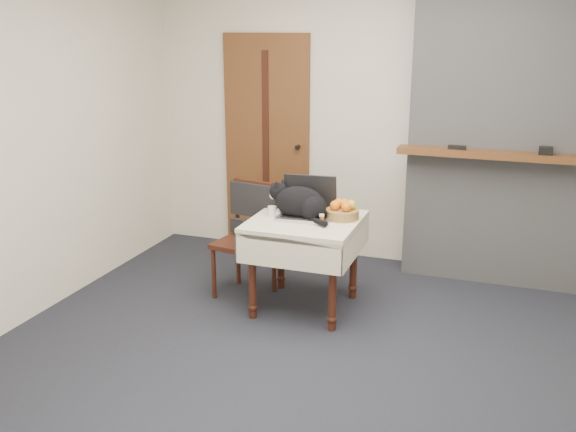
{
  "coord_description": "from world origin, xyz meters",
  "views": [
    {
      "loc": [
        0.97,
        -3.53,
        2.06
      ],
      "look_at": [
        -0.53,
        0.69,
        0.73
      ],
      "focal_mm": 40.0,
      "sensor_mm": 36.0,
      "label": 1
    }
  ],
  "objects_px": {
    "chair": "(250,222)",
    "laptop": "(307,206)",
    "side_table": "(305,234)",
    "cream_jar": "(272,211)",
    "pill_bottle": "(322,219)",
    "fruit_basket": "(342,211)",
    "door": "(267,144)",
    "cat": "(301,203)"
  },
  "relations": [
    {
      "from": "cream_jar",
      "to": "fruit_basket",
      "type": "bearing_deg",
      "value": 12.43
    },
    {
      "from": "laptop",
      "to": "cream_jar",
      "type": "height_order",
      "value": "laptop"
    },
    {
      "from": "pill_bottle",
      "to": "laptop",
      "type": "bearing_deg",
      "value": 133.87
    },
    {
      "from": "door",
      "to": "cat",
      "type": "distance_m",
      "value": 1.44
    },
    {
      "from": "side_table",
      "to": "fruit_basket",
      "type": "bearing_deg",
      "value": 23.7
    },
    {
      "from": "side_table",
      "to": "chair",
      "type": "relative_size",
      "value": 0.86
    },
    {
      "from": "cat",
      "to": "pill_bottle",
      "type": "relative_size",
      "value": 7.01
    },
    {
      "from": "laptop",
      "to": "pill_bottle",
      "type": "xyz_separation_m",
      "value": [
        0.16,
        -0.17,
        -0.03
      ]
    },
    {
      "from": "pill_bottle",
      "to": "door",
      "type": "bearing_deg",
      "value": 125.28
    },
    {
      "from": "chair",
      "to": "cream_jar",
      "type": "bearing_deg",
      "value": -22.77
    },
    {
      "from": "fruit_basket",
      "to": "cat",
      "type": "bearing_deg",
      "value": -161.88
    },
    {
      "from": "door",
      "to": "pill_bottle",
      "type": "height_order",
      "value": "door"
    },
    {
      "from": "side_table",
      "to": "pill_bottle",
      "type": "xyz_separation_m",
      "value": [
        0.15,
        -0.08,
        0.15
      ]
    },
    {
      "from": "chair",
      "to": "pill_bottle",
      "type": "bearing_deg",
      "value": -10.21
    },
    {
      "from": "side_table",
      "to": "fruit_basket",
      "type": "distance_m",
      "value": 0.32
    },
    {
      "from": "side_table",
      "to": "chair",
      "type": "distance_m",
      "value": 0.53
    },
    {
      "from": "laptop",
      "to": "fruit_basket",
      "type": "relative_size",
      "value": 1.74
    },
    {
      "from": "cream_jar",
      "to": "side_table",
      "type": "bearing_deg",
      "value": 0.45
    },
    {
      "from": "side_table",
      "to": "cream_jar",
      "type": "relative_size",
      "value": 10.52
    },
    {
      "from": "laptop",
      "to": "cat",
      "type": "distance_m",
      "value": 0.09
    },
    {
      "from": "pill_bottle",
      "to": "chair",
      "type": "bearing_deg",
      "value": 159.85
    },
    {
      "from": "pill_bottle",
      "to": "side_table",
      "type": "bearing_deg",
      "value": 151.25
    },
    {
      "from": "side_table",
      "to": "chair",
      "type": "xyz_separation_m",
      "value": [
        -0.51,
        0.16,
        -0.01
      ]
    },
    {
      "from": "laptop",
      "to": "chair",
      "type": "height_order",
      "value": "laptop"
    },
    {
      "from": "cream_jar",
      "to": "door",
      "type": "bearing_deg",
      "value": 112.96
    },
    {
      "from": "pill_bottle",
      "to": "fruit_basket",
      "type": "distance_m",
      "value": 0.22
    },
    {
      "from": "pill_bottle",
      "to": "chair",
      "type": "xyz_separation_m",
      "value": [
        -0.66,
        0.24,
        -0.16
      ]
    },
    {
      "from": "cream_jar",
      "to": "fruit_basket",
      "type": "height_order",
      "value": "fruit_basket"
    },
    {
      "from": "laptop",
      "to": "pill_bottle",
      "type": "bearing_deg",
      "value": -51.18
    },
    {
      "from": "cat",
      "to": "cream_jar",
      "type": "xyz_separation_m",
      "value": [
        -0.22,
        -0.02,
        -0.08
      ]
    },
    {
      "from": "door",
      "to": "cat",
      "type": "xyz_separation_m",
      "value": [
        0.74,
        -1.22,
        -0.18
      ]
    },
    {
      "from": "laptop",
      "to": "side_table",
      "type": "bearing_deg",
      "value": -87.58
    },
    {
      "from": "laptop",
      "to": "chair",
      "type": "distance_m",
      "value": 0.54
    },
    {
      "from": "chair",
      "to": "laptop",
      "type": "bearing_deg",
      "value": 1.48
    },
    {
      "from": "side_table",
      "to": "cream_jar",
      "type": "distance_m",
      "value": 0.3
    },
    {
      "from": "door",
      "to": "laptop",
      "type": "relative_size",
      "value": 4.69
    },
    {
      "from": "door",
      "to": "fruit_basket",
      "type": "height_order",
      "value": "door"
    },
    {
      "from": "door",
      "to": "side_table",
      "type": "height_order",
      "value": "door"
    },
    {
      "from": "cat",
      "to": "cream_jar",
      "type": "distance_m",
      "value": 0.23
    },
    {
      "from": "fruit_basket",
      "to": "chair",
      "type": "bearing_deg",
      "value": 176.27
    },
    {
      "from": "door",
      "to": "side_table",
      "type": "xyz_separation_m",
      "value": [
        0.78,
        -1.23,
        -0.41
      ]
    },
    {
      "from": "door",
      "to": "fruit_basket",
      "type": "distance_m",
      "value": 1.55
    }
  ]
}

